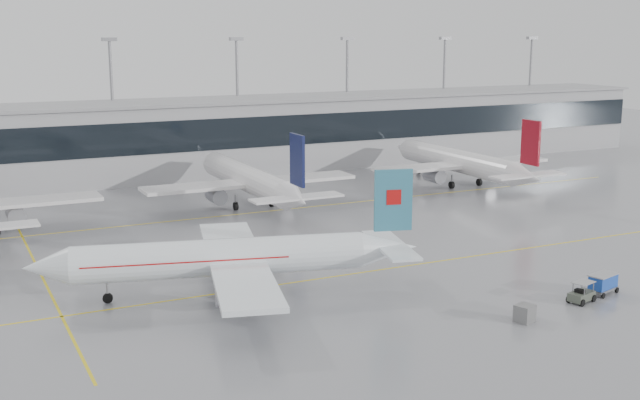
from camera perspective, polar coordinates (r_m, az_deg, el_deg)
name	(u,v)px	position (r m, az deg, el deg)	size (l,w,h in m)	color
ground	(373,271)	(80.58, 3.76, -5.05)	(320.00, 320.00, 0.00)	gray
taxi_line_main	(373,271)	(80.58, 3.76, -5.05)	(120.00, 0.25, 0.01)	yellow
taxi_line_north	(261,212)	(106.79, -4.24, -0.85)	(120.00, 0.25, 0.01)	yellow
taxi_line_cross	(39,270)	(85.53, -19.37, -4.71)	(0.25, 60.00, 0.01)	yellow
terminal	(189,139)	(135.59, -9.33, 4.30)	(180.00, 15.00, 12.00)	#9C9CA0
terminal_glass	(202,135)	(128.24, -8.37, 4.58)	(180.00, 0.20, 5.00)	black
terminal_roof	(187,102)	(134.94, -9.42, 6.91)	(182.00, 16.00, 0.40)	gray
light_masts	(177,92)	(140.59, -10.14, 7.54)	(156.40, 1.00, 22.60)	gray
air_canada_jet	(234,258)	(72.68, -6.12, -4.10)	(35.16, 28.34, 11.06)	white
parked_jet_c	(250,180)	(109.42, -4.99, 1.43)	(29.64, 36.96, 11.72)	white
parked_jet_d	(462,162)	(126.06, 10.04, 2.66)	(29.64, 36.96, 11.72)	white
baggage_tug	(581,295)	(74.85, 18.10, -6.45)	(3.82, 2.17, 1.82)	#444A3F
baggage_cart	(603,282)	(77.73, 19.48, -5.52)	(3.35, 2.42, 1.87)	gray
gse_unit	(525,313)	(68.59, 14.35, -7.82)	(1.45, 1.35, 1.45)	slate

